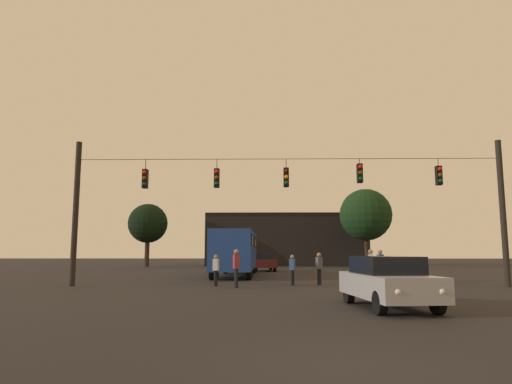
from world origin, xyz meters
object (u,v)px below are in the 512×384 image
Objects in this scene: car_far_left at (264,262)px; tree_left_silhouette at (366,215)px; pedestrian_crossing_left at (380,265)px; city_bus at (236,249)px; pedestrian_crossing_right at (236,266)px; tree_behind_building at (148,224)px; pedestrian_near_bus at (371,265)px; pedestrian_far_side at (319,267)px; pedestrian_trailing at (216,269)px; pedestrian_crossing_center at (292,268)px; car_near_right at (388,281)px.

tree_left_silhouette reaches higher than car_far_left.
city_bus is at bearing 135.81° from pedestrian_crossing_left.
pedestrian_crossing_right reaches higher than car_far_left.
tree_behind_building is at bearing 119.51° from city_bus.
tree_left_silhouette is (12.65, 16.20, 3.65)m from city_bus.
city_bus is at bearing 130.47° from pedestrian_near_bus.
pedestrian_far_side is at bearing 25.32° from pedestrian_crossing_right.
pedestrian_crossing_left is (6.06, -16.11, 0.21)m from car_far_left.
pedestrian_far_side is (5.16, 0.97, 0.06)m from pedestrian_trailing.
city_bus is 9.24m from pedestrian_trailing.
city_bus is 9.21m from pedestrian_crossing_center.
pedestrian_crossing_center is (-2.26, 9.26, 0.05)m from car_near_right.
pedestrian_far_side is at bearing -171.88° from pedestrian_crossing_left.
tree_left_silhouette is at bearing 69.40° from pedestrian_crossing_center.
city_bus is 1.55× the size of tree_behind_building.
car_far_left is 16.94m from pedestrian_crossing_center.
pedestrian_near_bus is at bearing -72.34° from car_far_left.
pedestrian_crossing_right is 6.84m from pedestrian_near_bus.
car_far_left is at bearing -143.90° from tree_left_silhouette.
car_far_left reaches higher than pedestrian_crossing_center.
pedestrian_crossing_right reaches higher than pedestrian_crossing_center.
car_near_right is at bearing -72.43° from city_bus.
pedestrian_far_side is 32.67m from tree_behind_building.
car_far_left is at bearing 86.10° from pedestrian_crossing_right.
tree_behind_building reaches higher than pedestrian_trailing.
car_far_left is 2.94× the size of pedestrian_trailing.
car_far_left is (1.91, 8.36, -1.07)m from city_bus.
car_near_right is 2.77× the size of pedestrian_far_side.
pedestrian_crossing_center is 26.81m from tree_left_silhouette.
car_far_left is 17.74m from pedestrian_near_bus.
car_near_right is 0.54× the size of tree_left_silhouette.
car_far_left is at bearing -41.31° from tree_behind_building.
car_near_right is 9.53m from pedestrian_crossing_center.
tree_left_silhouette is 1.16× the size of tree_behind_building.
pedestrian_trailing is 28.92m from tree_left_silhouette.
pedestrian_far_side is 0.20× the size of tree_left_silhouette.
car_near_right is at bearing -65.84° from tree_behind_building.
city_bus is 9.53m from pedestrian_far_side.
pedestrian_near_bus is 0.22× the size of tree_left_silhouette.
pedestrian_crossing_left reaches higher than car_near_right.
pedestrian_crossing_center is at bearing -85.06° from car_far_left.
pedestrian_crossing_center is 0.21× the size of tree_behind_building.
tree_left_silhouette reaches higher than tree_behind_building.
tree_behind_building is at bearing 123.11° from pedestrian_near_bus.
car_near_right is at bearing -56.83° from pedestrian_crossing_right.
tree_left_silhouette is (10.75, 7.84, 4.72)m from car_far_left.
tree_behind_building reaches higher than pedestrian_crossing_left.
tree_left_silhouette reaches higher than pedestrian_crossing_center.
pedestrian_crossing_left is 33.98m from tree_behind_building.
pedestrian_crossing_center is 1.42m from pedestrian_far_side.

